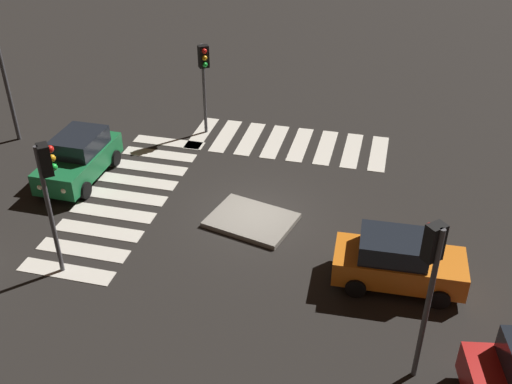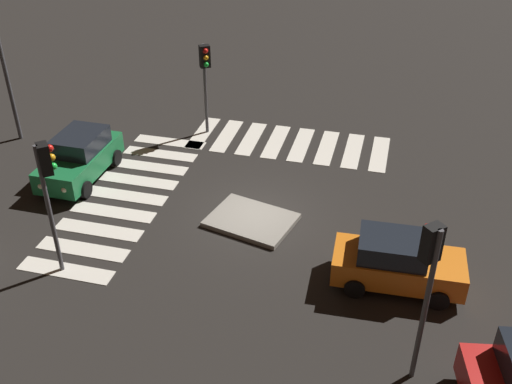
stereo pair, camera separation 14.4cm
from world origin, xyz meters
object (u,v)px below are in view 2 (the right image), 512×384
object	(u,v)px
traffic_island	(251,220)
traffic_light_east	(205,68)
car_green	(80,157)
traffic_light_west	(429,267)
traffic_light_north	(47,178)
car_orange	(397,262)

from	to	relation	value
traffic_island	traffic_light_east	size ratio (longest dim) A/B	0.81
traffic_light_east	car_green	bearing A→B (deg)	-69.81
traffic_island	car_green	world-z (taller)	car_green
traffic_island	car_green	distance (m)	7.62
traffic_island	traffic_light_west	distance (m)	8.73
car_green	traffic_light_north	size ratio (longest dim) A/B	0.94
car_green	traffic_light_west	size ratio (longest dim) A/B	0.90
traffic_light_east	car_orange	bearing A→B (deg)	13.65
traffic_light_east	traffic_light_west	xyz separation A→B (m)	(-9.50, 11.91, 0.40)
car_green	car_orange	bearing A→B (deg)	75.01
car_green	traffic_light_east	size ratio (longest dim) A/B	1.02
traffic_light_east	traffic_light_north	size ratio (longest dim) A/B	0.92
car_green	traffic_light_north	world-z (taller)	traffic_light_north
traffic_island	car_orange	distance (m)	5.64
traffic_light_west	car_green	bearing A→B (deg)	18.78
traffic_light_east	traffic_light_north	world-z (taller)	traffic_light_north
traffic_island	traffic_light_north	size ratio (longest dim) A/B	0.75
traffic_island	car_green	xyz separation A→B (m)	(7.44, -1.42, 0.81)
traffic_light_west	car_orange	bearing A→B (deg)	-33.63
car_green	traffic_light_west	world-z (taller)	traffic_light_west
traffic_light_west	traffic_light_north	bearing A→B (deg)	38.40
traffic_light_north	traffic_light_east	bearing A→B (deg)	41.44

